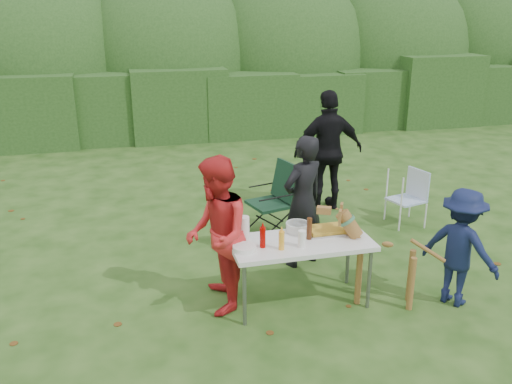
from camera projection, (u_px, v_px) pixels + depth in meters
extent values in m
plane|color=#1E4211|center=(267.00, 306.00, 5.89)|extent=(80.00, 80.00, 0.00)
cube|color=#23471C|center=(179.00, 103.00, 12.92)|extent=(22.00, 1.40, 1.70)
ellipsoid|color=#3D6628|center=(170.00, 64.00, 14.14)|extent=(20.00, 2.60, 3.20)
cube|color=silver|center=(301.00, 243.00, 5.72)|extent=(1.50, 0.70, 0.05)
cylinder|color=slate|center=(245.00, 295.00, 5.43)|extent=(0.04, 0.04, 0.69)
cylinder|color=slate|center=(369.00, 279.00, 5.75)|extent=(0.04, 0.04, 0.69)
cylinder|color=slate|center=(233.00, 270.00, 5.94)|extent=(0.04, 0.04, 0.69)
cylinder|color=slate|center=(348.00, 256.00, 6.26)|extent=(0.04, 0.04, 0.69)
imported|color=black|center=(303.00, 202.00, 6.59)|extent=(0.71, 0.61, 1.65)
imported|color=red|center=(217.00, 236.00, 5.60)|extent=(0.72, 0.88, 1.68)
imported|color=black|center=(328.00, 151.00, 8.39)|extent=(1.11, 0.46, 1.89)
imported|color=#11193E|center=(460.00, 247.00, 5.76)|extent=(0.86, 0.97, 1.31)
cube|color=#B7B7BA|center=(326.00, 231.00, 5.92)|extent=(0.45, 0.30, 0.02)
cube|color=gold|center=(327.00, 229.00, 5.91)|extent=(0.40, 0.26, 0.04)
cylinder|color=#F4A72B|center=(282.00, 240.00, 5.48)|extent=(0.06, 0.06, 0.20)
cylinder|color=#970400|center=(263.00, 237.00, 5.53)|extent=(0.06, 0.06, 0.22)
cylinder|color=#47230F|center=(309.00, 229.00, 5.72)|extent=(0.06, 0.06, 0.24)
cylinder|color=white|center=(244.00, 228.00, 5.70)|extent=(0.12, 0.12, 0.26)
cylinder|color=white|center=(302.00, 239.00, 5.54)|extent=(0.08, 0.08, 0.18)
cylinder|color=silver|center=(298.00, 227.00, 5.94)|extent=(0.26, 0.26, 0.10)
cylinder|color=white|center=(244.00, 248.00, 5.49)|extent=(0.24, 0.24, 0.05)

